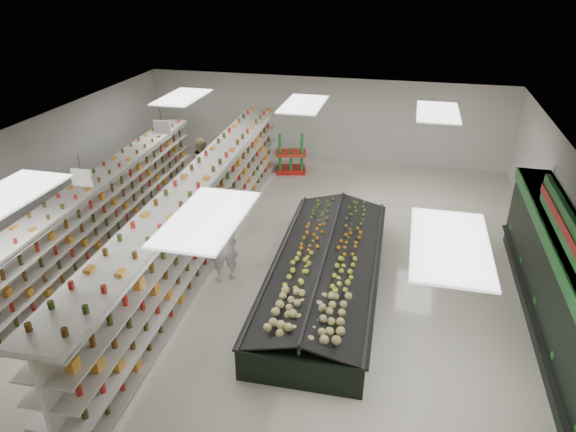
% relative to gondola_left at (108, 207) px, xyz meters
% --- Properties ---
extents(floor, '(16.00, 16.00, 0.00)m').
position_rel_gondola_left_xyz_m(floor, '(4.85, -0.28, -0.86)').
color(floor, beige).
rests_on(floor, ground).
extents(ceiling, '(14.00, 16.00, 0.02)m').
position_rel_gondola_left_xyz_m(ceiling, '(4.85, -0.28, 2.34)').
color(ceiling, white).
rests_on(ceiling, wall_back).
extents(wall_back, '(14.00, 0.02, 3.20)m').
position_rel_gondola_left_xyz_m(wall_back, '(4.85, 7.72, 0.74)').
color(wall_back, silver).
rests_on(wall_back, floor).
extents(wall_left, '(0.02, 16.00, 3.20)m').
position_rel_gondola_left_xyz_m(wall_left, '(-2.15, -0.28, 0.74)').
color(wall_left, silver).
rests_on(wall_left, floor).
extents(wall_right, '(0.02, 16.00, 3.20)m').
position_rel_gondola_left_xyz_m(wall_right, '(11.85, -0.28, 0.74)').
color(wall_right, silver).
rests_on(wall_right, floor).
extents(produce_wall_case, '(0.93, 8.00, 2.20)m').
position_rel_gondola_left_xyz_m(produce_wall_case, '(11.39, -1.78, 0.38)').
color(produce_wall_case, black).
rests_on(produce_wall_case, floor).
extents(aisle_sign_near, '(0.52, 0.06, 0.75)m').
position_rel_gondola_left_xyz_m(aisle_sign_near, '(1.05, -2.28, 1.89)').
color(aisle_sign_near, white).
rests_on(aisle_sign_near, ceiling).
extents(aisle_sign_far, '(0.52, 0.06, 0.75)m').
position_rel_gondola_left_xyz_m(aisle_sign_far, '(1.05, 1.72, 1.89)').
color(aisle_sign_far, white).
rests_on(aisle_sign_far, ceiling).
extents(hortifruti_banner, '(0.12, 3.20, 0.95)m').
position_rel_gondola_left_xyz_m(hortifruti_banner, '(11.10, -1.78, 1.79)').
color(hortifruti_banner, '#1D6C29').
rests_on(hortifruti_banner, ceiling).
extents(gondola_left, '(1.31, 10.85, 1.88)m').
position_rel_gondola_left_xyz_m(gondola_left, '(0.00, 0.00, 0.00)').
color(gondola_left, white).
rests_on(gondola_left, floor).
extents(gondola_center, '(1.50, 13.39, 2.32)m').
position_rel_gondola_left_xyz_m(gondola_center, '(3.08, -0.48, 0.20)').
color(gondola_center, white).
rests_on(gondola_center, floor).
extents(produce_island, '(2.66, 6.98, 1.03)m').
position_rel_gondola_left_xyz_m(produce_island, '(6.48, -1.23, -0.39)').
color(produce_island, black).
rests_on(produce_island, floor).
extents(soda_endcap, '(1.25, 0.99, 1.42)m').
position_rel_gondola_left_xyz_m(soda_endcap, '(3.95, 5.93, -0.17)').
color(soda_endcap, red).
rests_on(soda_endcap, floor).
extents(shopper_main, '(0.84, 0.78, 1.93)m').
position_rel_gondola_left_xyz_m(shopper_main, '(4.01, -1.48, 0.10)').
color(shopper_main, silver).
rests_on(shopper_main, floor).
extents(shopper_background, '(0.82, 1.05, 1.89)m').
position_rel_gondola_left_xyz_m(shopper_background, '(1.50, 3.53, 0.08)').
color(shopper_background, tan).
rests_on(shopper_background, floor).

